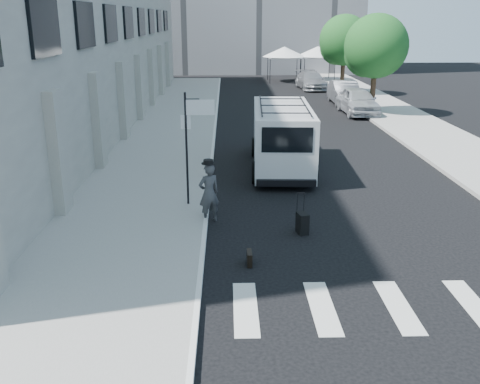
{
  "coord_description": "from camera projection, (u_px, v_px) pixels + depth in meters",
  "views": [
    {
      "loc": [
        -1.36,
        -12.79,
        5.76
      ],
      "look_at": [
        -1.02,
        0.82,
        1.3
      ],
      "focal_mm": 40.0,
      "sensor_mm": 36.0,
      "label": 1
    }
  ],
  "objects": [
    {
      "name": "sign_pole",
      "position": [
        194.0,
        125.0,
        16.14
      ],
      "size": [
        1.03,
        0.07,
        3.5
      ],
      "color": "black",
      "rests_on": "sidewalk_left"
    },
    {
      "name": "sidewalk_right",
      "position": [
        393.0,
        114.0,
        33.17
      ],
      "size": [
        4.0,
        56.0,
        0.15
      ],
      "primitive_type": "cube",
      "color": "gray",
      "rests_on": "ground"
    },
    {
      "name": "tree_near",
      "position": [
        374.0,
        49.0,
        32.07
      ],
      "size": [
        3.8,
        3.83,
        6.03
      ],
      "color": "black",
      "rests_on": "ground"
    },
    {
      "name": "parked_car_b",
      "position": [
        345.0,
        93.0,
        36.93
      ],
      "size": [
        1.76,
        4.85,
        1.59
      ],
      "primitive_type": "imported",
      "rotation": [
        0.0,
        0.0,
        -0.02
      ],
      "color": "#505257",
      "rests_on": "ground"
    },
    {
      "name": "ground",
      "position": [
        280.0,
        249.0,
        13.98
      ],
      "size": [
        120.0,
        120.0,
        0.0
      ],
      "primitive_type": "plane",
      "color": "black",
      "rests_on": "ground"
    },
    {
      "name": "building_left",
      "position": [
        39.0,
        13.0,
        28.94
      ],
      "size": [
        10.0,
        44.0,
        12.0
      ],
      "primitive_type": "cube",
      "color": "gray",
      "rests_on": "ground"
    },
    {
      "name": "tree_far",
      "position": [
        343.0,
        42.0,
        40.62
      ],
      "size": [
        3.8,
        3.83,
        6.03
      ],
      "color": "black",
      "rests_on": "ground"
    },
    {
      "name": "tent_right",
      "position": [
        318.0,
        52.0,
        49.88
      ],
      "size": [
        4.0,
        4.0,
        3.2
      ],
      "color": "black",
      "rests_on": "ground"
    },
    {
      "name": "businessman",
      "position": [
        209.0,
        193.0,
        15.56
      ],
      "size": [
        0.77,
        0.68,
        1.77
      ],
      "primitive_type": "imported",
      "rotation": [
        0.0,
        0.0,
        3.62
      ],
      "color": "#3B3C3E",
      "rests_on": "ground"
    },
    {
      "name": "parked_car_c",
      "position": [
        311.0,
        80.0,
        44.83
      ],
      "size": [
        2.39,
        5.15,
        1.46
      ],
      "primitive_type": "imported",
      "rotation": [
        0.0,
        0.0,
        0.07
      ],
      "color": "gray",
      "rests_on": "ground"
    },
    {
      "name": "suitcase",
      "position": [
        302.0,
        223.0,
        14.89
      ],
      "size": [
        0.35,
        0.46,
        1.14
      ],
      "rotation": [
        0.0,
        0.0,
        0.25
      ],
      "color": "black",
      "rests_on": "ground"
    },
    {
      "name": "cargo_van",
      "position": [
        282.0,
        137.0,
        21.12
      ],
      "size": [
        2.57,
        6.7,
        2.47
      ],
      "rotation": [
        0.0,
        0.0,
        -0.05
      ],
      "color": "silver",
      "rests_on": "ground"
    },
    {
      "name": "briefcase",
      "position": [
        249.0,
        258.0,
        13.03
      ],
      "size": [
        0.13,
        0.44,
        0.34
      ],
      "primitive_type": "cube",
      "rotation": [
        0.0,
        0.0,
        0.01
      ],
      "color": "black",
      "rests_on": "ground"
    },
    {
      "name": "parked_car_a",
      "position": [
        358.0,
        101.0,
        33.16
      ],
      "size": [
        2.02,
        4.87,
        1.65
      ],
      "primitive_type": "imported",
      "rotation": [
        0.0,
        0.0,
        0.01
      ],
      "color": "#B4B7BC",
      "rests_on": "ground"
    },
    {
      "name": "sidewalk_left",
      "position": [
        174.0,
        127.0,
        29.06
      ],
      "size": [
        4.5,
        48.0,
        0.15
      ],
      "primitive_type": "cube",
      "color": "gray",
      "rests_on": "ground"
    },
    {
      "name": "tent_left",
      "position": [
        284.0,
        52.0,
        49.33
      ],
      "size": [
        4.0,
        4.0,
        3.2
      ],
      "color": "black",
      "rests_on": "ground"
    }
  ]
}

